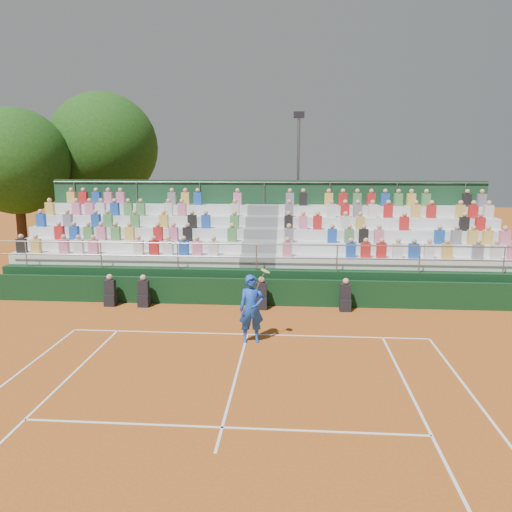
# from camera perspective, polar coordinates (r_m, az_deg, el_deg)

# --- Properties ---
(ground) EXTENTS (90.00, 90.00, 0.00)m
(ground) POSITION_cam_1_polar(r_m,az_deg,el_deg) (15.56, -0.98, -8.95)
(ground) COLOR #AA551C
(ground) RESTS_ON ground
(courtside_wall) EXTENTS (20.00, 0.15, 1.00)m
(courtside_wall) POSITION_cam_1_polar(r_m,az_deg,el_deg) (18.46, -0.07, -4.14)
(courtside_wall) COLOR black
(courtside_wall) RESTS_ON ground
(line_officials) EXTENTS (8.98, 0.40, 1.19)m
(line_officials) POSITION_cam_1_polar(r_m,az_deg,el_deg) (18.20, -4.83, -4.47)
(line_officials) COLOR black
(line_officials) RESTS_ON ground
(grandstand) EXTENTS (20.00, 5.20, 4.40)m
(grandstand) POSITION_cam_1_polar(r_m,az_deg,el_deg) (21.47, 0.60, -0.40)
(grandstand) COLOR black
(grandstand) RESTS_ON ground
(tennis_player) EXTENTS (0.94, 0.62, 2.22)m
(tennis_player) POSITION_cam_1_polar(r_m,az_deg,el_deg) (14.65, -0.50, -6.04)
(tennis_player) COLOR blue
(tennis_player) RESTS_ON ground
(tree_west) EXTENTS (5.54, 5.54, 8.02)m
(tree_west) POSITION_cam_1_polar(r_m,az_deg,el_deg) (29.42, -25.74, 9.69)
(tree_west) COLOR #332012
(tree_west) RESTS_ON ground
(tree_east) EXTENTS (6.34, 6.34, 9.23)m
(tree_east) POSITION_cam_1_polar(r_m,az_deg,el_deg) (31.34, -17.06, 11.77)
(tree_east) COLOR #332012
(tree_east) RESTS_ON ground
(floodlight_mast) EXTENTS (0.60, 0.25, 7.95)m
(floodlight_mast) POSITION_cam_1_polar(r_m,az_deg,el_deg) (28.55, 4.84, 9.52)
(floodlight_mast) COLOR gray
(floodlight_mast) RESTS_ON ground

